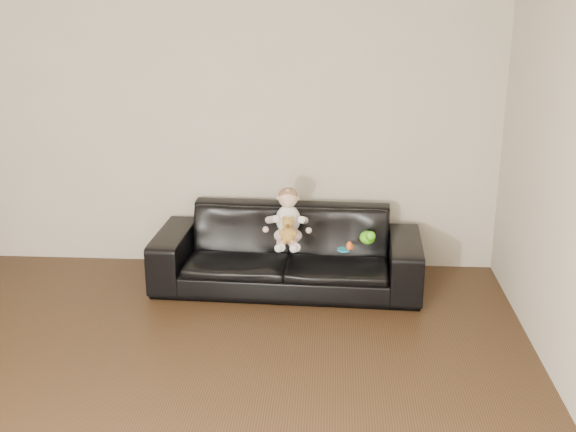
# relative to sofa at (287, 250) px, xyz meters

# --- Properties ---
(wall_back) EXTENTS (5.00, 0.00, 5.00)m
(wall_back) POSITION_rel_sofa_xyz_m (-0.77, 0.50, 0.99)
(wall_back) COLOR beige
(wall_back) RESTS_ON ground
(sofa) EXTENTS (2.15, 0.91, 0.62)m
(sofa) POSITION_rel_sofa_xyz_m (0.00, 0.00, 0.00)
(sofa) COLOR black
(sofa) RESTS_ON floor
(baby) EXTENTS (0.32, 0.39, 0.44)m
(baby) POSITION_rel_sofa_xyz_m (0.01, -0.11, 0.29)
(baby) COLOR silver
(baby) RESTS_ON sofa
(teddy_bear) EXTENTS (0.13, 0.13, 0.21)m
(teddy_bear) POSITION_rel_sofa_xyz_m (0.02, -0.25, 0.25)
(teddy_bear) COLOR #AF7D32
(teddy_bear) RESTS_ON sofa
(toy_green) EXTENTS (0.15, 0.17, 0.10)m
(toy_green) POSITION_rel_sofa_xyz_m (0.63, -0.09, 0.15)
(toy_green) COLOR #59E31A
(toy_green) RESTS_ON sofa
(toy_rattle) EXTENTS (0.07, 0.07, 0.06)m
(toy_rattle) POSITION_rel_sofa_xyz_m (0.49, -0.24, 0.13)
(toy_rattle) COLOR #DC5419
(toy_rattle) RESTS_ON sofa
(toy_blue_disc) EXTENTS (0.11, 0.11, 0.01)m
(toy_blue_disc) POSITION_rel_sofa_xyz_m (0.44, -0.25, 0.10)
(toy_blue_disc) COLOR #1890C3
(toy_blue_disc) RESTS_ON sofa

